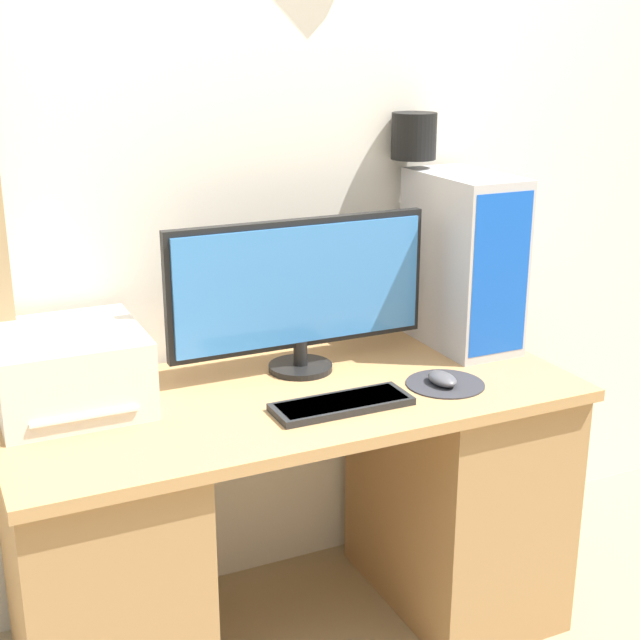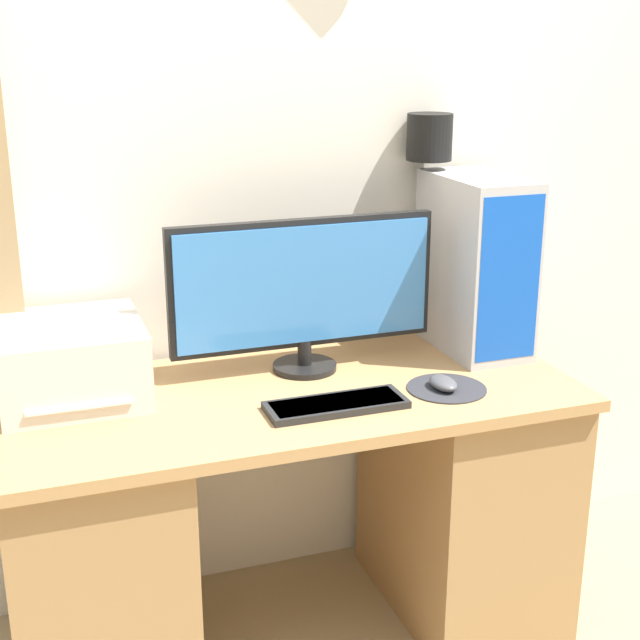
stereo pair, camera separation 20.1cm
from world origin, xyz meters
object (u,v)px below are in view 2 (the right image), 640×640
Objects in this scene: keyboard at (336,404)px; mouse at (443,383)px; computer_tower at (476,264)px; monitor at (304,288)px; printer at (71,361)px.

mouse is at bearing 3.69° from keyboard.
mouse is 0.20× the size of computer_tower.
monitor is 0.51m from computer_tower.
mouse is 0.93m from printer.
printer is at bearing 163.03° from mouse.
monitor is 1.46× the size of computer_tower.
monitor is at bearing 137.52° from mouse.
printer reaches higher than keyboard.
mouse is (0.30, 0.02, 0.01)m from keyboard.
computer_tower is (0.23, 0.27, 0.23)m from mouse.
printer is (-1.11, -0.00, -0.15)m from computer_tower.
printer is at bearing -180.00° from computer_tower.
mouse reaches higher than keyboard.
keyboard is at bearing -26.16° from printer.
keyboard is 0.69× the size of computer_tower.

